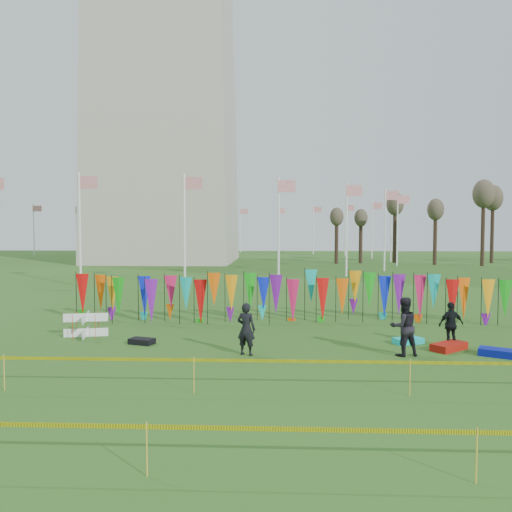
{
  "coord_description": "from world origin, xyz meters",
  "views": [
    {
      "loc": [
        -0.09,
        -14.55,
        3.97
      ],
      "look_at": [
        -0.97,
        6.0,
        2.89
      ],
      "focal_mm": 35.0,
      "sensor_mm": 36.0,
      "label": 1
    }
  ],
  "objects_px": {
    "person_right": "(451,324)",
    "kite_bag_blue": "(498,353)",
    "person_mid": "(404,327)",
    "kite_bag_black": "(142,341)",
    "kite_bag_turquoise": "(408,341)",
    "kite_bag_red": "(449,346)",
    "person_left": "(246,329)",
    "box_kite": "(86,325)"
  },
  "relations": [
    {
      "from": "person_right",
      "to": "kite_bag_blue",
      "type": "bearing_deg",
      "value": 117.13
    },
    {
      "from": "person_mid",
      "to": "kite_bag_black",
      "type": "xyz_separation_m",
      "value": [
        -8.7,
        1.24,
        -0.83
      ]
    },
    {
      "from": "kite_bag_turquoise",
      "to": "kite_bag_red",
      "type": "relative_size",
      "value": 0.77
    },
    {
      "from": "person_left",
      "to": "kite_bag_blue",
      "type": "xyz_separation_m",
      "value": [
        7.93,
        0.17,
        -0.72
      ]
    },
    {
      "from": "person_mid",
      "to": "kite_bag_red",
      "type": "height_order",
      "value": "person_mid"
    },
    {
      "from": "kite_bag_black",
      "to": "kite_bag_red",
      "type": "bearing_deg",
      "value": -2.4
    },
    {
      "from": "person_right",
      "to": "kite_bag_red",
      "type": "xyz_separation_m",
      "value": [
        -0.22,
        -0.47,
        -0.64
      ]
    },
    {
      "from": "person_left",
      "to": "kite_bag_turquoise",
      "type": "bearing_deg",
      "value": -142.72
    },
    {
      "from": "kite_bag_turquoise",
      "to": "kite_bag_black",
      "type": "height_order",
      "value": "kite_bag_turquoise"
    },
    {
      "from": "person_left",
      "to": "kite_bag_red",
      "type": "bearing_deg",
      "value": -152.9
    },
    {
      "from": "kite_bag_red",
      "to": "box_kite",
      "type": "bearing_deg",
      "value": 173.55
    },
    {
      "from": "person_right",
      "to": "kite_bag_black",
      "type": "distance_m",
      "value": 10.64
    },
    {
      "from": "kite_bag_turquoise",
      "to": "person_mid",
      "type": "bearing_deg",
      "value": -109.23
    },
    {
      "from": "kite_bag_blue",
      "to": "kite_bag_black",
      "type": "height_order",
      "value": "kite_bag_blue"
    },
    {
      "from": "person_left",
      "to": "person_mid",
      "type": "bearing_deg",
      "value": -159.45
    },
    {
      "from": "box_kite",
      "to": "kite_bag_turquoise",
      "type": "distance_m",
      "value": 11.69
    },
    {
      "from": "person_right",
      "to": "person_mid",
      "type": "bearing_deg",
      "value": 20.68
    },
    {
      "from": "person_mid",
      "to": "person_right",
      "type": "height_order",
      "value": "person_mid"
    },
    {
      "from": "kite_bag_turquoise",
      "to": "kite_bag_black",
      "type": "distance_m",
      "value": 9.31
    },
    {
      "from": "box_kite",
      "to": "person_left",
      "type": "bearing_deg",
      "value": -21.24
    },
    {
      "from": "person_mid",
      "to": "kite_bag_turquoise",
      "type": "xyz_separation_m",
      "value": [
        0.59,
        1.7,
        -0.83
      ]
    },
    {
      "from": "box_kite",
      "to": "person_left",
      "type": "height_order",
      "value": "person_left"
    },
    {
      "from": "kite_bag_blue",
      "to": "kite_bag_red",
      "type": "height_order",
      "value": "kite_bag_red"
    },
    {
      "from": "kite_bag_blue",
      "to": "kite_bag_red",
      "type": "xyz_separation_m",
      "value": [
        -1.26,
        0.76,
        0.0
      ]
    },
    {
      "from": "person_mid",
      "to": "kite_bag_blue",
      "type": "relative_size",
      "value": 1.68
    },
    {
      "from": "box_kite",
      "to": "person_right",
      "type": "height_order",
      "value": "person_right"
    },
    {
      "from": "kite_bag_turquoise",
      "to": "person_left",
      "type": "bearing_deg",
      "value": -161.89
    },
    {
      "from": "person_left",
      "to": "kite_bag_red",
      "type": "xyz_separation_m",
      "value": [
        6.67,
        0.93,
        -0.72
      ]
    },
    {
      "from": "person_left",
      "to": "person_right",
      "type": "height_order",
      "value": "person_left"
    },
    {
      "from": "box_kite",
      "to": "person_left",
      "type": "xyz_separation_m",
      "value": [
        6.1,
        -2.37,
        0.39
      ]
    },
    {
      "from": "person_left",
      "to": "kite_bag_red",
      "type": "distance_m",
      "value": 6.77
    },
    {
      "from": "person_right",
      "to": "kite_bag_turquoise",
      "type": "xyz_separation_m",
      "value": [
        -1.32,
        0.42,
        -0.66
      ]
    },
    {
      "from": "person_left",
      "to": "person_mid",
      "type": "xyz_separation_m",
      "value": [
        4.97,
        0.12,
        0.09
      ]
    },
    {
      "from": "kite_bag_black",
      "to": "person_left",
      "type": "bearing_deg",
      "value": -20.08
    },
    {
      "from": "kite_bag_blue",
      "to": "kite_bag_black",
      "type": "distance_m",
      "value": 11.72
    },
    {
      "from": "person_mid",
      "to": "person_right",
      "type": "distance_m",
      "value": 2.31
    },
    {
      "from": "person_mid",
      "to": "kite_bag_red",
      "type": "bearing_deg",
      "value": -167.73
    },
    {
      "from": "person_mid",
      "to": "kite_bag_turquoise",
      "type": "bearing_deg",
      "value": -122.44
    },
    {
      "from": "box_kite",
      "to": "kite_bag_black",
      "type": "bearing_deg",
      "value": -23.04
    },
    {
      "from": "person_left",
      "to": "person_right",
      "type": "relative_size",
      "value": 1.09
    },
    {
      "from": "kite_bag_red",
      "to": "kite_bag_black",
      "type": "xyz_separation_m",
      "value": [
        -10.4,
        0.44,
        -0.02
      ]
    },
    {
      "from": "box_kite",
      "to": "person_right",
      "type": "relative_size",
      "value": 0.59
    }
  ]
}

